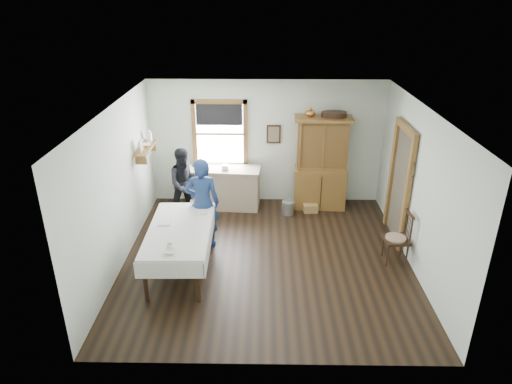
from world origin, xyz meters
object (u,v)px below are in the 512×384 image
(pail, at_px, (288,208))
(woman_blue, at_px, (202,206))
(wicker_basket, at_px, (310,208))
(china_hutch, at_px, (321,163))
(work_counter, at_px, (224,188))
(dining_table, at_px, (181,249))
(figure_dark, at_px, (185,186))
(spindle_chair, at_px, (396,237))

(pail, relative_size, woman_blue, 0.18)
(wicker_basket, height_order, woman_blue, woman_blue)
(china_hutch, relative_size, wicker_basket, 6.66)
(work_counter, xyz_separation_m, wicker_basket, (1.87, -0.23, -0.36))
(dining_table, distance_m, figure_dark, 2.06)
(dining_table, bearing_deg, china_hutch, 44.11)
(dining_table, xyz_separation_m, spindle_chair, (3.68, 0.31, 0.08))
(spindle_chair, relative_size, woman_blue, 0.61)
(china_hutch, height_order, wicker_basket, china_hutch)
(china_hutch, distance_m, wicker_basket, 0.98)
(dining_table, relative_size, pail, 7.07)
(china_hutch, height_order, woman_blue, china_hutch)
(work_counter, bearing_deg, wicker_basket, -2.55)
(wicker_basket, xyz_separation_m, figure_dark, (-2.62, -0.22, 0.60))
(china_hutch, distance_m, pail, 1.17)
(china_hutch, xyz_separation_m, figure_dark, (-2.83, -0.50, -0.32))
(china_hutch, xyz_separation_m, woman_blue, (-2.33, -1.69, -0.21))
(woman_blue, distance_m, figure_dark, 1.29)
(china_hutch, height_order, figure_dark, china_hutch)
(work_counter, bearing_deg, china_hutch, 5.89)
(china_hutch, distance_m, woman_blue, 2.88)
(dining_table, height_order, pail, dining_table)
(dining_table, xyz_separation_m, wicker_basket, (2.39, 2.24, -0.31))
(pail, height_order, figure_dark, figure_dark)
(dining_table, relative_size, spindle_chair, 2.07)
(spindle_chair, xyz_separation_m, wicker_basket, (-1.28, 1.93, -0.39))
(china_hutch, bearing_deg, figure_dark, -167.10)
(work_counter, bearing_deg, figure_dark, -144.62)
(work_counter, relative_size, china_hutch, 0.78)
(pail, bearing_deg, wicker_basket, 12.05)
(dining_table, bearing_deg, figure_dark, 96.41)
(dining_table, height_order, woman_blue, woman_blue)
(work_counter, xyz_separation_m, figure_dark, (-0.75, -0.45, 0.24))
(china_hutch, bearing_deg, wicker_basket, -123.67)
(pail, bearing_deg, spindle_chair, -45.94)
(work_counter, distance_m, spindle_chair, 3.82)
(dining_table, bearing_deg, pail, 48.24)
(work_counter, bearing_deg, pail, -9.08)
(wicker_basket, distance_m, woman_blue, 2.63)
(wicker_basket, bearing_deg, work_counter, 172.94)
(work_counter, xyz_separation_m, dining_table, (-0.52, -2.47, -0.05))
(wicker_basket, bearing_deg, woman_blue, -146.45)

